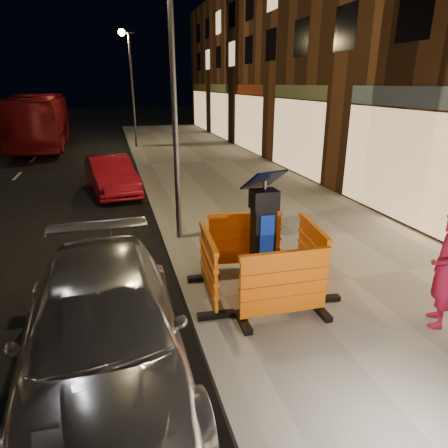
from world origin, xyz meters
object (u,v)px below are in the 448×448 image
object	(u,v)px
bus_doubledecker	(44,146)
barrier_front	(284,286)
parking_kiosk	(263,236)
car_red	(113,193)
barrier_kerbside	(209,267)
car_silver	(108,375)
barrier_bldgside	(312,255)
man	(446,270)
barrier_back	(245,241)

from	to	relation	value
bus_doubledecker	barrier_front	bearing A→B (deg)	-75.80
parking_kiosk	car_red	distance (m)	8.61
parking_kiosk	barrier_kerbside	xyz separation A→B (m)	(-0.95, 0.00, -0.45)
barrier_front	car_silver	world-z (taller)	barrier_front
barrier_bldgside	man	xyz separation A→B (m)	(1.26, -1.68, 0.32)
barrier_front	barrier_kerbside	size ratio (longest dim) A/B	1.00
barrier_kerbside	car_red	distance (m)	8.34
barrier_front	car_red	xyz separation A→B (m)	(-2.45, 9.12, -0.72)
bus_doubledecker	car_silver	bearing A→B (deg)	-82.66
parking_kiosk	bus_doubledecker	distance (m)	21.47
parking_kiosk	car_red	bearing A→B (deg)	112.66
parking_kiosk	barrier_front	xyz separation A→B (m)	(0.00, -0.95, -0.45)
barrier_back	barrier_kerbside	xyz separation A→B (m)	(-0.95, -0.95, 0.00)
car_red	bus_doubledecker	distance (m)	12.91
barrier_back	bus_doubledecker	world-z (taller)	bus_doubledecker
parking_kiosk	barrier_back	bearing A→B (deg)	95.95
barrier_kerbside	man	bearing A→B (deg)	-114.04
car_red	man	size ratio (longest dim) A/B	2.14
barrier_front	bus_doubledecker	bearing A→B (deg)	107.29
man	barrier_back	bearing A→B (deg)	-105.66
bus_doubledecker	man	world-z (taller)	man
car_silver	car_red	bearing A→B (deg)	87.68
barrier_front	man	xyz separation A→B (m)	(2.21, -0.73, 0.32)
parking_kiosk	man	bearing A→B (deg)	-31.29
car_silver	man	size ratio (longest dim) A/B	2.74
barrier_kerbside	barrier_back	bearing A→B (deg)	-41.05
barrier_kerbside	barrier_front	bearing A→B (deg)	-131.05
parking_kiosk	barrier_front	bearing A→B (deg)	-84.05
barrier_bldgside	car_red	bearing A→B (deg)	30.56
barrier_kerbside	barrier_bldgside	xyz separation A→B (m)	(1.90, 0.00, 0.00)
car_silver	bus_doubledecker	size ratio (longest dim) A/B	0.45
man	car_silver	bearing A→B (deg)	-59.42
barrier_kerbside	barrier_bldgside	size ratio (longest dim) A/B	1.00
barrier_back	car_red	world-z (taller)	barrier_back
barrier_back	barrier_kerbside	distance (m)	1.34
barrier_front	barrier_bldgside	world-z (taller)	same
barrier_kerbside	parking_kiosk	bearing A→B (deg)	-86.05
parking_kiosk	car_red	world-z (taller)	parking_kiosk
parking_kiosk	barrier_front	world-z (taller)	parking_kiosk
man	barrier_bldgside	bearing A→B (deg)	-108.83
barrier_front	car_red	world-z (taller)	barrier_front
car_red	barrier_back	bearing A→B (deg)	-80.33
parking_kiosk	bus_doubledecker	size ratio (longest dim) A/B	0.19
car_red	man	distance (m)	10.94
barrier_bldgside	barrier_back	bearing A→B (deg)	52.95
car_red	bus_doubledecker	bearing A→B (deg)	98.19
barrier_kerbside	car_red	xyz separation A→B (m)	(-1.50, 8.17, -0.72)
man	parking_kiosk	bearing A→B (deg)	-92.93
parking_kiosk	man	world-z (taller)	parking_kiosk
barrier_kerbside	car_silver	distance (m)	2.29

